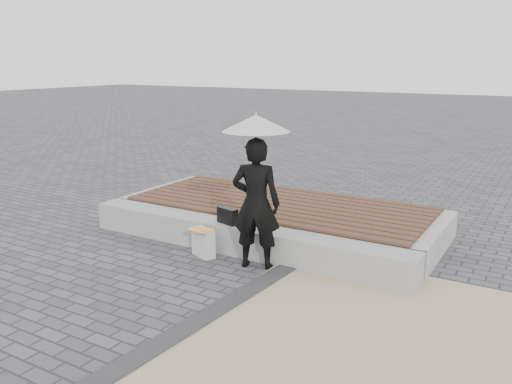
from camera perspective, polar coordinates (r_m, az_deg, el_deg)
ground at (r=6.29m, az=-9.78°, el=-10.71°), size 80.00×80.00×0.00m
edging_band at (r=5.50m, az=-7.08°, el=-14.17°), size 0.61×5.20×0.04m
seating_ledge at (r=7.41m, az=-1.83°, el=-4.97°), size 5.00×0.45×0.40m
timber_platform at (r=8.40m, az=2.56°, el=-2.67°), size 5.00×2.00×0.40m
timber_decking at (r=8.34m, az=2.58°, el=-1.22°), size 4.60×2.00×0.04m
woman at (r=6.68m, az=-0.00°, el=-1.27°), size 0.71×0.57×1.70m
parasol at (r=6.49m, az=-0.00°, el=7.43°), size 0.83×0.83×1.07m
handbag at (r=7.35m, az=-3.09°, el=-2.56°), size 0.34×0.19×0.23m
canvas_tote at (r=7.28m, az=-5.68°, el=-5.43°), size 0.40×0.28×0.39m
magazine at (r=7.18m, az=-5.95°, el=-4.04°), size 0.34×0.27×0.01m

